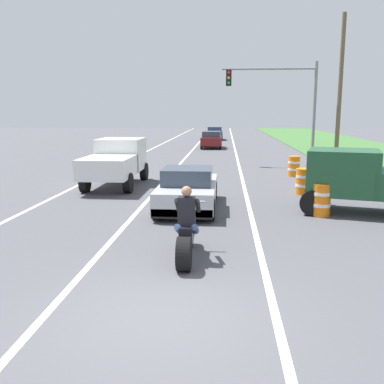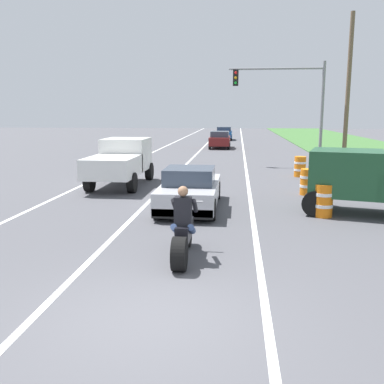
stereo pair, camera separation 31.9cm
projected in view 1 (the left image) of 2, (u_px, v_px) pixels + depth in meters
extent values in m
plane|color=#4C4C51|center=(160.00, 317.00, 6.63)|extent=(160.00, 160.00, 0.00)
cube|color=white|center=(123.00, 163.00, 26.64)|extent=(0.14, 120.00, 0.01)
cube|color=white|center=(239.00, 164.00, 26.09)|extent=(0.14, 120.00, 0.01)
cube|color=white|center=(180.00, 164.00, 26.37)|extent=(0.14, 120.00, 0.01)
cylinder|color=black|center=(184.00, 254.00, 8.54)|extent=(0.28, 0.69, 0.69)
cylinder|color=black|center=(190.00, 234.00, 10.06)|extent=(0.12, 0.63, 0.63)
cube|color=black|center=(188.00, 230.00, 9.30)|extent=(0.28, 1.10, 0.36)
cylinder|color=#B2B2B7|center=(190.00, 220.00, 9.91)|extent=(0.08, 0.36, 0.73)
cylinder|color=#A5A5AA|center=(190.00, 202.00, 9.82)|extent=(0.70, 0.05, 0.05)
cube|color=black|center=(187.00, 211.00, 8.98)|extent=(0.36, 0.24, 0.60)
sphere|color=#9E7051|center=(187.00, 191.00, 8.91)|extent=(0.22, 0.22, 0.22)
cylinder|color=#384C7A|center=(178.00, 229.00, 9.10)|extent=(0.14, 0.47, 0.32)
cylinder|color=black|center=(178.00, 205.00, 9.28)|extent=(0.10, 0.51, 0.40)
cylinder|color=#384C7A|center=(195.00, 229.00, 9.07)|extent=(0.14, 0.47, 0.32)
cylinder|color=black|center=(198.00, 206.00, 9.25)|extent=(0.10, 0.51, 0.40)
cube|color=#B7B7BC|center=(188.00, 192.00, 14.15)|extent=(1.80, 4.30, 0.64)
cube|color=#333D4C|center=(188.00, 176.00, 13.85)|extent=(1.56, 1.70, 0.52)
cube|color=black|center=(182.00, 214.00, 12.18)|extent=(1.76, 0.20, 0.28)
cylinder|color=black|center=(170.00, 190.00, 15.82)|extent=(0.24, 0.64, 0.64)
cylinder|color=black|center=(214.00, 190.00, 15.69)|extent=(0.24, 0.64, 0.64)
cylinder|color=black|center=(157.00, 209.00, 12.68)|extent=(0.24, 0.64, 0.64)
cylinder|color=black|center=(211.00, 210.00, 12.56)|extent=(0.24, 0.64, 0.64)
cube|color=silver|center=(121.00, 154.00, 19.21)|extent=(1.90, 2.10, 1.40)
cube|color=#333D4C|center=(123.00, 145.00, 19.48)|extent=(1.67, 0.29, 0.57)
cube|color=silver|center=(108.00, 167.00, 17.06)|extent=(1.90, 2.70, 0.80)
cylinder|color=black|center=(108.00, 171.00, 20.22)|extent=(0.28, 0.80, 0.80)
cylinder|color=black|center=(144.00, 171.00, 20.08)|extent=(0.28, 0.80, 0.80)
cylinder|color=black|center=(85.00, 182.00, 16.93)|extent=(0.28, 0.80, 0.80)
cylinder|color=black|center=(128.00, 183.00, 16.80)|extent=(0.28, 0.80, 0.80)
cube|color=#1E4C2D|center=(343.00, 172.00, 13.47)|extent=(2.52, 2.38, 1.40)
cube|color=#333D4C|center=(332.00, 159.00, 13.52)|extent=(0.71, 1.69, 0.57)
cylinder|color=black|center=(313.00, 203.00, 13.09)|extent=(0.85, 0.48, 0.80)
cylinder|color=black|center=(317.00, 193.00, 14.70)|extent=(0.85, 0.48, 0.80)
cylinder|color=gray|center=(314.00, 115.00, 24.98)|extent=(0.18, 0.18, 6.00)
cylinder|color=gray|center=(269.00, 69.00, 24.71)|extent=(5.40, 0.12, 0.12)
cube|color=black|center=(229.00, 78.00, 24.98)|extent=(0.32, 0.24, 0.90)
sphere|color=red|center=(229.00, 73.00, 24.79)|extent=(0.16, 0.16, 0.16)
sphere|color=orange|center=(229.00, 78.00, 24.84)|extent=(0.16, 0.16, 0.16)
sphere|color=green|center=(229.00, 83.00, 24.89)|extent=(0.16, 0.16, 0.16)
cylinder|color=brown|center=(340.00, 92.00, 24.18)|extent=(0.24, 0.24, 8.53)
cylinder|color=orange|center=(321.00, 200.00, 13.06)|extent=(0.56, 0.56, 1.00)
cylinder|color=white|center=(321.00, 193.00, 13.03)|extent=(0.58, 0.58, 0.10)
cylinder|color=white|center=(321.00, 205.00, 13.09)|extent=(0.58, 0.58, 0.10)
cylinder|color=orange|center=(303.00, 181.00, 16.52)|extent=(0.56, 0.56, 1.00)
cylinder|color=white|center=(303.00, 176.00, 16.49)|extent=(0.58, 0.58, 0.10)
cylinder|color=white|center=(303.00, 185.00, 16.55)|extent=(0.58, 0.58, 0.10)
cylinder|color=orange|center=(294.00, 166.00, 21.18)|extent=(0.56, 0.56, 1.00)
cylinder|color=white|center=(294.00, 162.00, 21.15)|extent=(0.58, 0.58, 0.10)
cylinder|color=white|center=(294.00, 169.00, 21.21)|extent=(0.58, 0.58, 0.10)
cube|color=maroon|center=(211.00, 141.00, 37.91)|extent=(1.76, 4.00, 0.70)
cube|color=#333D4C|center=(211.00, 134.00, 37.60)|extent=(1.56, 2.00, 0.50)
cylinder|color=black|center=(203.00, 144.00, 39.41)|extent=(0.20, 0.60, 0.60)
cylinder|color=black|center=(221.00, 144.00, 39.28)|extent=(0.20, 0.60, 0.60)
cylinder|color=black|center=(202.00, 146.00, 36.66)|extent=(0.20, 0.60, 0.60)
cylinder|color=black|center=(220.00, 146.00, 36.54)|extent=(0.20, 0.60, 0.60)
cube|color=#194C8C|center=(215.00, 134.00, 49.33)|extent=(1.76, 4.00, 0.70)
cube|color=#333D4C|center=(215.00, 129.00, 49.03)|extent=(1.56, 2.00, 0.50)
cylinder|color=black|center=(208.00, 137.00, 50.83)|extent=(0.20, 0.60, 0.60)
cylinder|color=black|center=(222.00, 137.00, 50.71)|extent=(0.20, 0.60, 0.60)
cylinder|color=black|center=(207.00, 138.00, 48.09)|extent=(0.20, 0.60, 0.60)
cylinder|color=black|center=(222.00, 138.00, 47.96)|extent=(0.20, 0.60, 0.60)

